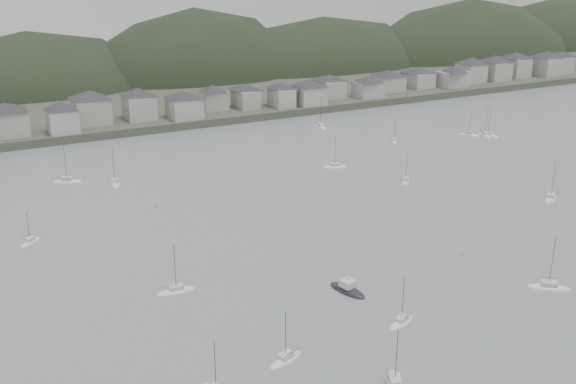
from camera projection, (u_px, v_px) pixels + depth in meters
ground at (516, 369)px, 102.43m from camera, size 900.00×900.00×0.00m
far_shore_land at (91, 79)px, 347.22m from camera, size 900.00×250.00×3.00m
forested_ridge at (115, 111)px, 332.33m from camera, size 851.55×103.94×102.57m
waterfront_town at (272, 91)px, 274.58m from camera, size 451.48×28.46×12.92m
sailboat_lead at (488, 135)px, 239.05m from camera, size 5.59×8.65×11.31m
moored_fleet at (303, 236)px, 151.75m from camera, size 261.90×178.25×12.70m
motor_launch_far at (347, 290)px, 126.43m from camera, size 5.04×9.22×4.07m
mooring_buoys at (289, 238)px, 150.66m from camera, size 142.08×128.79×0.70m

